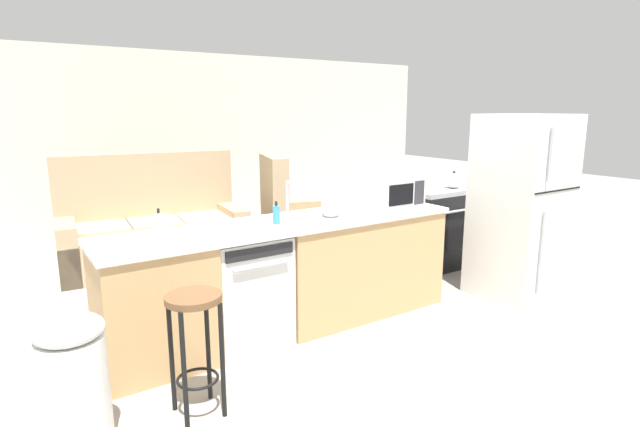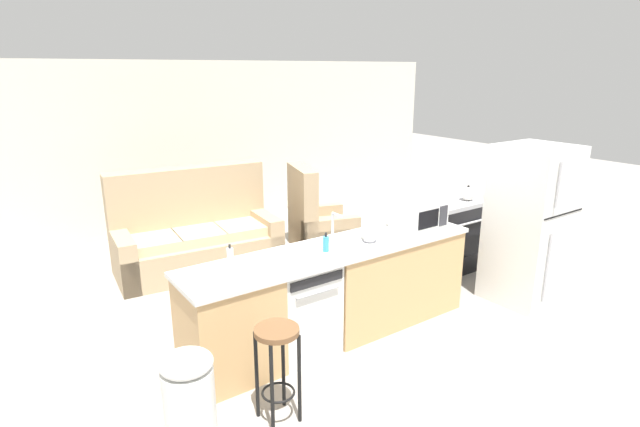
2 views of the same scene
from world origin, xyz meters
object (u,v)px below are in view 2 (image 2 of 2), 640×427
dish_soap_bottle (230,256)px  armchair (316,226)px  dishwasher (299,307)px  microwave (419,214)px  stove_range (448,234)px  couch (196,238)px  paper_towel_roll (370,227)px  bar_stool (277,354)px  kettle (468,194)px  soap_bottle (326,244)px  trash_bin (190,402)px  refrigerator (530,225)px

dish_soap_bottle → armchair: bearing=40.9°
dishwasher → armchair: (1.61, 2.06, -0.07)m
microwave → dish_soap_bottle: size_ratio=2.84×
dishwasher → dish_soap_bottle: dish_soap_bottle is taller
stove_range → microwave: (-1.13, -0.55, 0.59)m
stove_range → couch: couch is taller
stove_range → microwave: 1.39m
paper_towel_roll → armchair: armchair is taller
dishwasher → microwave: microwave is taller
bar_stool → couch: couch is taller
paper_towel_roll → kettle: (1.99, 0.47, -0.05)m
stove_range → soap_bottle: bearing=-166.0°
soap_bottle → trash_bin: 1.78m
dishwasher → paper_towel_roll: paper_towel_roll is taller
microwave → couch: bearing=121.6°
trash_bin → stove_range: bearing=17.4°
refrigerator → dish_soap_bottle: (-3.15, 0.73, 0.11)m
dish_soap_bottle → trash_bin: size_ratio=0.24×
dish_soap_bottle → couch: bearing=76.6°
kettle → couch: (-2.79, 2.00, -0.59)m
soap_bottle → kettle: 2.53m
soap_bottle → armchair: armchair is taller
dish_soap_bottle → paper_towel_roll: bearing=-9.8°
paper_towel_roll → dish_soap_bottle: size_ratio=1.60×
dish_soap_bottle → kettle: (3.32, 0.24, 0.01)m
trash_bin → soap_bottle: bearing=22.2°
microwave → bar_stool: size_ratio=0.68×
stove_range → bar_stool: (-3.24, -1.27, 0.08)m
refrigerator → bar_stool: bearing=-176.9°
microwave → trash_bin: size_ratio=0.68×
refrigerator → dish_soap_bottle: 3.24m
refrigerator → trash_bin: size_ratio=2.33×
dish_soap_bottle → trash_bin: bearing=-130.3°
paper_towel_roll → kettle: bearing=13.2°
kettle → refrigerator: bearing=-99.8°
paper_towel_roll → bar_stool: 1.65m
soap_bottle → dish_soap_bottle: size_ratio=1.00×
dishwasher → stove_range: 2.66m
kettle → soap_bottle: bearing=-169.7°
refrigerator → microwave: (-1.13, 0.55, 0.18)m
kettle → armchair: bearing=125.5°
refrigerator → soap_bottle: size_ratio=9.79×
stove_range → bar_stool: 3.48m
microwave → armchair: (0.14, 2.06, -0.69)m
couch → armchair: bearing=-12.7°
stove_range → refrigerator: (-0.00, -1.10, 0.41)m
armchair → stove_range: bearing=-56.6°
dish_soap_bottle → armchair: 2.93m
dishwasher → refrigerator: bearing=-11.9°
refrigerator → armchair: refrigerator is taller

